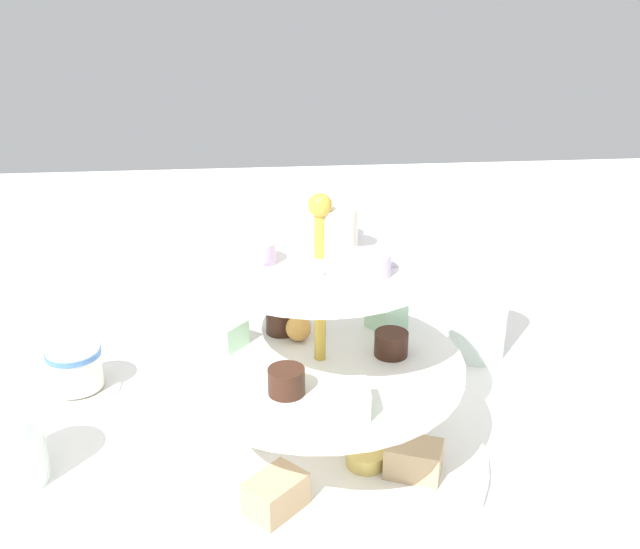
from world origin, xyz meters
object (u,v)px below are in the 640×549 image
teacup_with_saucer (76,371)px  butter_knife_right (236,316)px  water_glass_tall_right (479,308)px  tiered_serving_stand (321,384)px  water_glass_short_left (7,448)px

teacup_with_saucer → butter_knife_right: (0.17, 0.17, -0.02)m
water_glass_tall_right → butter_knife_right: (-0.29, 0.13, -0.06)m
tiered_serving_stand → butter_knife_right: bearing=104.3°
water_glass_tall_right → teacup_with_saucer: bearing=-175.4°
water_glass_tall_right → butter_knife_right: size_ratio=0.72×
water_glass_short_left → tiered_serving_stand: bearing=1.1°
teacup_with_saucer → butter_knife_right: bearing=45.0°
tiered_serving_stand → teacup_with_saucer: tiered_serving_stand is taller
water_glass_tall_right → water_glass_short_left: 0.52m
teacup_with_saucer → water_glass_short_left: bearing=-99.4°
water_glass_short_left → butter_knife_right: size_ratio=0.41×
tiered_serving_stand → water_glass_short_left: 0.28m
butter_knife_right → water_glass_short_left: bearing=54.6°
tiered_serving_stand → water_glass_short_left: (-0.28, -0.01, -0.04)m
tiered_serving_stand → water_glass_short_left: bearing=-178.9°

